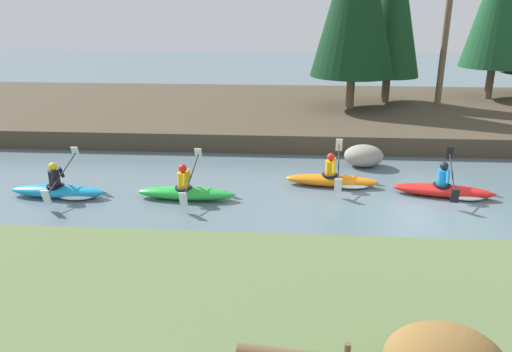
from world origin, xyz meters
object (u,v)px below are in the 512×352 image
Objects in this scene: kayaker_middle at (336,180)px; boulder_midstream at (364,156)px; kayaker_lead at (447,190)px; kayaker_far_back at (62,190)px; kayaker_trailing at (186,192)px.

kayaker_middle is 2.18× the size of boulder_midstream.
kayaker_lead and kayaker_middle have the same top height.
boulder_midstream is at bearing 137.02° from kayaker_lead.
boulder_midstream is (8.71, 3.42, 0.16)m from kayaker_far_back.
kayaker_trailing is 6.20m from boulder_midstream.
boulder_midstream is at bearing 66.29° from kayaker_middle.
kayaker_far_back is 2.17× the size of boulder_midstream.
kayaker_lead is 3.10m from kayaker_middle.
kayaker_trailing is (-4.17, -1.34, 0.02)m from kayaker_middle.
kayaker_far_back is (-7.65, -1.44, 0.00)m from kayaker_middle.
kayaker_far_back is (-3.48, -0.10, -0.02)m from kayaker_trailing.
kayaker_far_back is at bearing -164.70° from kayaker_middle.
kayaker_far_back is at bearing -158.56° from boulder_midstream.
boulder_midstream is (-1.97, 2.62, 0.16)m from kayaker_lead.
kayaker_middle is at bearing 19.85° from kayaker_trailing.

